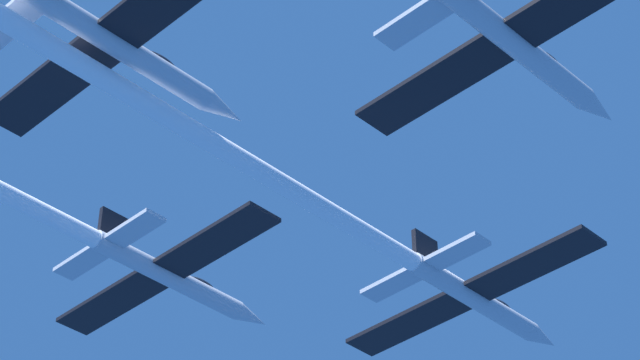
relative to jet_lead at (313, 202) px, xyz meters
name	(u,v)px	position (x,y,z in m)	size (l,w,h in m)	color
jet_lead	(313,202)	(0.00, 0.00, 0.00)	(20.95, 59.88, 3.47)	#B2BAC6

